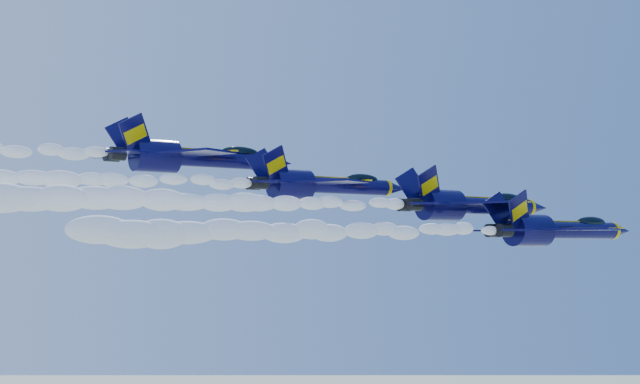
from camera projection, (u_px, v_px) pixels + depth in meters
jet_lead at (557, 229)px, 84.42m from camera, size 19.28×15.82×7.16m
smoke_trail_jet_lead at (316, 231)px, 69.02m from camera, size 38.57×2.15×1.93m
jet_second at (470, 205)px, 87.64m from camera, size 19.44×15.95×7.22m
smoke_trail_jet_second at (221, 202)px, 72.21m from camera, size 38.57×2.17×1.95m
jet_third at (323, 184)px, 85.20m from camera, size 18.22×14.94×6.77m
smoke_trail_jet_third at (39, 177)px, 70.06m from camera, size 38.57×2.03×1.83m
jet_fourth at (193, 157)px, 85.31m from camera, size 19.73×16.19×7.33m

